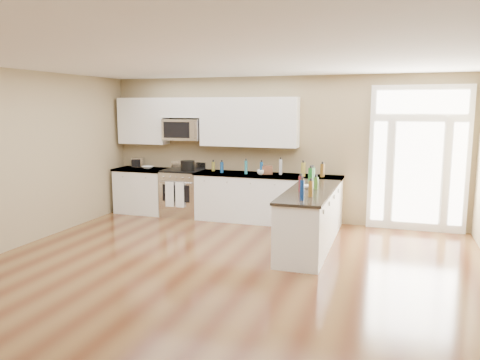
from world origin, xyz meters
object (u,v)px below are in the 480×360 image
object	(u,v)px
stockpot	(188,165)
toaster_oven	(138,163)
peninsula_cabinet	(309,222)
kitchen_range	(183,193)

from	to	relation	value
stockpot	toaster_oven	xyz separation A→B (m)	(-1.26, 0.23, -0.02)
peninsula_cabinet	toaster_oven	xyz separation A→B (m)	(-3.95, 1.59, 0.61)
peninsula_cabinet	toaster_oven	size ratio (longest dim) A/B	9.62
toaster_oven	kitchen_range	bearing A→B (deg)	-20.47
stockpot	toaster_oven	world-z (taller)	stockpot
peninsula_cabinet	stockpot	world-z (taller)	stockpot
stockpot	kitchen_range	bearing A→B (deg)	149.08
kitchen_range	peninsula_cabinet	bearing A→B (deg)	-26.86
peninsula_cabinet	stockpot	distance (m)	3.08
stockpot	toaster_oven	size ratio (longest dim) A/B	1.18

